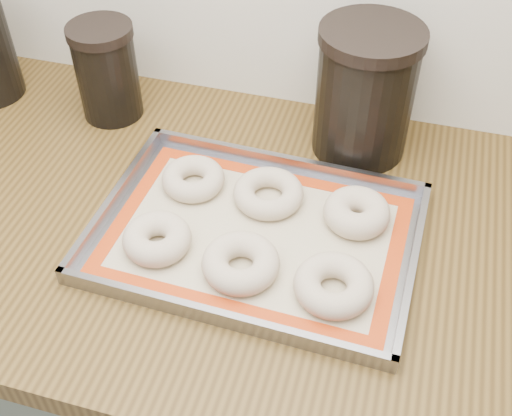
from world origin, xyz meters
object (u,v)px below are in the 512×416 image
(bagel_front_mid, at_px, (241,263))
(bagel_back_right, at_px, (357,212))
(bagel_back_mid, at_px, (268,193))
(bagel_front_left, at_px, (157,239))
(bagel_back_left, at_px, (193,179))
(canister_mid, at_px, (107,71))
(bagel_front_right, at_px, (334,285))
(canister_right, at_px, (365,92))
(baking_tray, at_px, (256,234))

(bagel_front_mid, xyz_separation_m, bagel_back_right, (0.14, 0.14, 0.00))
(bagel_back_mid, bearing_deg, bagel_front_mid, -89.90)
(bagel_back_mid, bearing_deg, bagel_front_left, -132.88)
(bagel_front_mid, height_order, bagel_back_left, bagel_front_mid)
(bagel_front_left, bearing_deg, canister_mid, 125.06)
(bagel_front_mid, xyz_separation_m, bagel_front_right, (0.13, -0.00, -0.00))
(bagel_back_mid, bearing_deg, bagel_back_left, -179.94)
(canister_mid, bearing_deg, bagel_back_left, -36.42)
(bagel_front_right, relative_size, canister_right, 0.49)
(bagel_front_left, height_order, bagel_back_left, bagel_front_left)
(bagel_back_right, bearing_deg, bagel_back_left, 178.17)
(bagel_front_mid, bearing_deg, canister_right, 71.25)
(baking_tray, xyz_separation_m, canister_mid, (-0.33, 0.23, 0.08))
(bagel_front_mid, bearing_deg, canister_mid, 137.68)
(baking_tray, bearing_deg, bagel_front_mid, -90.95)
(bagel_back_left, height_order, canister_right, canister_right)
(canister_mid, bearing_deg, bagel_back_mid, -24.97)
(bagel_front_mid, bearing_deg, bagel_front_right, -1.47)
(bagel_back_right, distance_m, canister_right, 0.20)
(bagel_back_left, bearing_deg, bagel_back_mid, 0.06)
(bagel_back_left, relative_size, canister_right, 0.45)
(baking_tray, distance_m, canister_mid, 0.41)
(bagel_front_right, bearing_deg, bagel_back_mid, 130.74)
(bagel_front_right, height_order, canister_right, canister_right)
(bagel_front_left, bearing_deg, bagel_front_right, -3.17)
(canister_mid, bearing_deg, bagel_back_right, -19.16)
(bagel_front_right, height_order, bagel_back_left, bagel_front_right)
(bagel_back_mid, height_order, canister_mid, canister_mid)
(bagel_front_right, distance_m, bagel_back_right, 0.14)
(bagel_back_right, bearing_deg, bagel_front_right, -92.78)
(bagel_front_mid, relative_size, canister_right, 0.49)
(baking_tray, height_order, bagel_back_left, bagel_back_left)
(bagel_front_left, bearing_deg, canister_right, 52.84)
(bagel_front_left, height_order, bagel_back_right, bagel_back_right)
(bagel_back_mid, distance_m, bagel_back_right, 0.14)
(bagel_front_mid, bearing_deg, bagel_back_left, 129.65)
(bagel_front_right, distance_m, bagel_back_mid, 0.20)
(bagel_front_mid, height_order, canister_mid, canister_mid)
(baking_tray, distance_m, bagel_front_left, 0.14)
(bagel_front_right, xyz_separation_m, canister_mid, (-0.46, 0.30, 0.06))
(bagel_front_mid, relative_size, bagel_back_right, 1.09)
(bagel_front_right, bearing_deg, bagel_back_right, 87.22)
(bagel_front_right, relative_size, bagel_back_left, 1.09)
(bagel_back_right, bearing_deg, canister_right, 98.24)
(canister_mid, bearing_deg, canister_right, 2.86)
(bagel_front_right, bearing_deg, bagel_front_left, 176.83)
(canister_mid, distance_m, canister_right, 0.44)
(canister_right, bearing_deg, bagel_front_right, -86.54)
(canister_right, bearing_deg, bagel_front_left, -127.16)
(bagel_back_mid, bearing_deg, canister_mid, 155.03)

